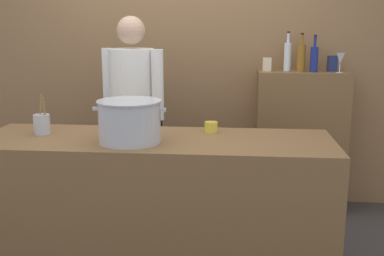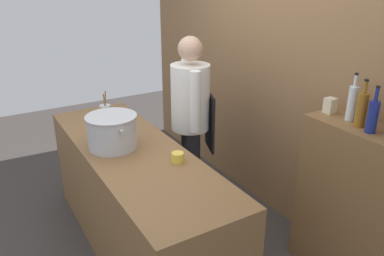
{
  "view_description": "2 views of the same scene",
  "coord_description": "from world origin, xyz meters",
  "px_view_note": "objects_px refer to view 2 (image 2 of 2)",
  "views": [
    {
      "loc": [
        0.49,
        -2.78,
        1.6
      ],
      "look_at": [
        0.21,
        0.26,
        0.91
      ],
      "focal_mm": 43.34,
      "sensor_mm": 36.0,
      "label": 1
    },
    {
      "loc": [
        2.49,
        -0.97,
        2.15
      ],
      "look_at": [
        0.14,
        0.43,
        1.04
      ],
      "focal_mm": 36.11,
      "sensor_mm": 36.0,
      "label": 2
    }
  ],
  "objects_px": {
    "butter_jar": "(178,157)",
    "wine_bottle_cobalt": "(373,116)",
    "utensil_crock": "(105,112)",
    "spice_tin_cream": "(330,106)",
    "chef": "(191,115)",
    "stockpot_large": "(112,132)",
    "wine_bottle_amber": "(362,109)",
    "wine_bottle_clear": "(352,103)"
  },
  "relations": [
    {
      "from": "chef",
      "to": "wine_bottle_clear",
      "type": "xyz_separation_m",
      "value": [
        1.21,
        0.54,
        0.37
      ]
    },
    {
      "from": "butter_jar",
      "to": "spice_tin_cream",
      "type": "distance_m",
      "value": 1.14
    },
    {
      "from": "chef",
      "to": "stockpot_large",
      "type": "height_order",
      "value": "chef"
    },
    {
      "from": "utensil_crock",
      "to": "butter_jar",
      "type": "xyz_separation_m",
      "value": [
        1.09,
        0.15,
        -0.03
      ]
    },
    {
      "from": "spice_tin_cream",
      "to": "wine_bottle_cobalt",
      "type": "bearing_deg",
      "value": -10.04
    },
    {
      "from": "wine_bottle_cobalt",
      "to": "wine_bottle_clear",
      "type": "bearing_deg",
      "value": 161.65
    },
    {
      "from": "butter_jar",
      "to": "chef",
      "type": "bearing_deg",
      "value": 142.51
    },
    {
      "from": "chef",
      "to": "utensil_crock",
      "type": "distance_m",
      "value": 0.78
    },
    {
      "from": "butter_jar",
      "to": "wine_bottle_cobalt",
      "type": "xyz_separation_m",
      "value": [
        0.8,
        0.94,
        0.39
      ]
    },
    {
      "from": "chef",
      "to": "butter_jar",
      "type": "bearing_deg",
      "value": 162.86
    },
    {
      "from": "stockpot_large",
      "to": "butter_jar",
      "type": "relative_size",
      "value": 5.12
    },
    {
      "from": "utensil_crock",
      "to": "spice_tin_cream",
      "type": "distance_m",
      "value": 1.92
    },
    {
      "from": "utensil_crock",
      "to": "wine_bottle_clear",
      "type": "distance_m",
      "value": 2.07
    },
    {
      "from": "butter_jar",
      "to": "wine_bottle_cobalt",
      "type": "bearing_deg",
      "value": 49.8
    },
    {
      "from": "utensil_crock",
      "to": "butter_jar",
      "type": "relative_size",
      "value": 3.04
    },
    {
      "from": "chef",
      "to": "wine_bottle_amber",
      "type": "bearing_deg",
      "value": -139.11
    },
    {
      "from": "butter_jar",
      "to": "wine_bottle_amber",
      "type": "bearing_deg",
      "value": 54.42
    },
    {
      "from": "utensil_crock",
      "to": "chef",
      "type": "bearing_deg",
      "value": 53.4
    },
    {
      "from": "wine_bottle_clear",
      "to": "wine_bottle_cobalt",
      "type": "relative_size",
      "value": 1.08
    },
    {
      "from": "wine_bottle_amber",
      "to": "wine_bottle_cobalt",
      "type": "height_order",
      "value": "wine_bottle_amber"
    },
    {
      "from": "butter_jar",
      "to": "wine_bottle_amber",
      "type": "xyz_separation_m",
      "value": [
        0.7,
        0.97,
        0.4
      ]
    },
    {
      "from": "butter_jar",
      "to": "utensil_crock",
      "type": "bearing_deg",
      "value": -172.26
    },
    {
      "from": "stockpot_large",
      "to": "utensil_crock",
      "type": "bearing_deg",
      "value": 165.84
    },
    {
      "from": "wine_bottle_amber",
      "to": "wine_bottle_cobalt",
      "type": "distance_m",
      "value": 0.11
    },
    {
      "from": "chef",
      "to": "spice_tin_cream",
      "type": "xyz_separation_m",
      "value": [
        1.04,
        0.53,
        0.3
      ]
    },
    {
      "from": "stockpot_large",
      "to": "butter_jar",
      "type": "height_order",
      "value": "stockpot_large"
    },
    {
      "from": "stockpot_large",
      "to": "butter_jar",
      "type": "xyz_separation_m",
      "value": [
        0.47,
        0.3,
        -0.09
      ]
    },
    {
      "from": "wine_bottle_amber",
      "to": "spice_tin_cream",
      "type": "distance_m",
      "value": 0.29
    },
    {
      "from": "utensil_crock",
      "to": "wine_bottle_cobalt",
      "type": "distance_m",
      "value": 2.21
    },
    {
      "from": "wine_bottle_clear",
      "to": "chef",
      "type": "bearing_deg",
      "value": -156.16
    },
    {
      "from": "wine_bottle_clear",
      "to": "spice_tin_cream",
      "type": "relative_size",
      "value": 2.97
    },
    {
      "from": "utensil_crock",
      "to": "wine_bottle_cobalt",
      "type": "xyz_separation_m",
      "value": [
        1.89,
        1.09,
        0.36
      ]
    },
    {
      "from": "stockpot_large",
      "to": "utensil_crock",
      "type": "distance_m",
      "value": 0.64
    },
    {
      "from": "wine_bottle_clear",
      "to": "spice_tin_cream",
      "type": "distance_m",
      "value": 0.18
    },
    {
      "from": "wine_bottle_clear",
      "to": "wine_bottle_cobalt",
      "type": "bearing_deg",
      "value": -18.35
    },
    {
      "from": "stockpot_large",
      "to": "butter_jar",
      "type": "bearing_deg",
      "value": 32.52
    },
    {
      "from": "wine_bottle_amber",
      "to": "wine_bottle_cobalt",
      "type": "relative_size",
      "value": 1.04
    },
    {
      "from": "wine_bottle_clear",
      "to": "wine_bottle_amber",
      "type": "bearing_deg",
      "value": -20.86
    },
    {
      "from": "stockpot_large",
      "to": "wine_bottle_amber",
      "type": "bearing_deg",
      "value": 47.45
    },
    {
      "from": "butter_jar",
      "to": "wine_bottle_cobalt",
      "type": "height_order",
      "value": "wine_bottle_cobalt"
    },
    {
      "from": "wine_bottle_cobalt",
      "to": "spice_tin_cream",
      "type": "bearing_deg",
      "value": 169.96
    },
    {
      "from": "wine_bottle_cobalt",
      "to": "spice_tin_cream",
      "type": "distance_m",
      "value": 0.39
    }
  ]
}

